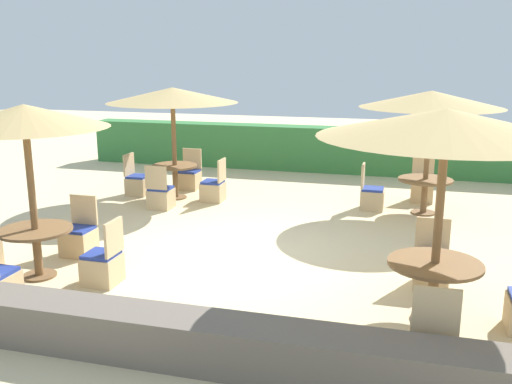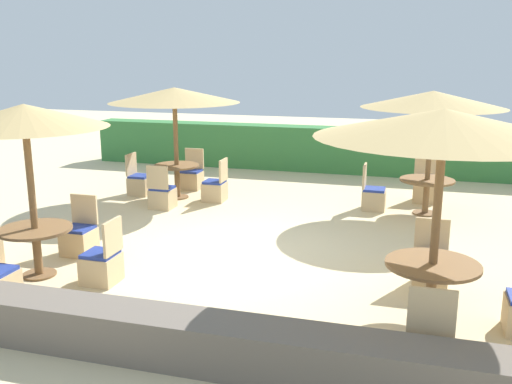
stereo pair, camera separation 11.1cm
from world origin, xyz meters
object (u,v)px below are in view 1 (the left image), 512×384
(patio_chair_back_left_west, at_px, (138,183))
(patio_chair_front_right_north, at_px, (431,269))
(patio_chair_front_right_south, at_px, (432,341))
(patio_chair_front_left_north, at_px, (79,239))
(parasol_front_left, at_px, (24,117))
(patio_chair_back_left_east, at_px, (214,189))
(parasol_back_right, at_px, (431,100))
(round_table_front_left, at_px, (36,240))
(patio_chair_back_left_north, at_px, (190,178))
(patio_chair_front_left_east, at_px, (103,266))
(parasol_front_right, at_px, (446,124))
(patio_chair_back_right_west, at_px, (371,197))
(parasol_back_left, at_px, (172,95))
(round_table_front_right, at_px, (434,274))
(patio_chair_back_left_south, at_px, (161,196))
(patio_chair_back_right_north, at_px, (422,189))
(round_table_back_left, at_px, (175,173))
(round_table_back_right, at_px, (425,186))

(patio_chair_back_left_west, xyz_separation_m, patio_chair_front_right_north, (6.27, -3.72, 0.00))
(patio_chair_front_right_south, bearing_deg, patio_chair_front_left_north, 159.54)
(patio_chair_back_left_west, height_order, parasol_front_left, parasol_front_left)
(patio_chair_back_left_east, distance_m, patio_chair_front_right_north, 5.72)
(parasol_back_right, distance_m, round_table_front_left, 7.47)
(patio_chair_back_left_north, xyz_separation_m, patio_chair_front_left_east, (0.96, -5.65, 0.00))
(parasol_front_left, xyz_separation_m, patio_chair_front_left_north, (0.05, 0.98, -2.02))
(patio_chair_back_left_north, bearing_deg, parasol_front_right, 133.45)
(parasol_front_right, bearing_deg, patio_chair_back_left_north, 133.45)
(patio_chair_back_left_north, bearing_deg, patio_chair_front_left_north, 89.86)
(patio_chair_back_left_north, distance_m, patio_chair_front_left_north, 4.69)
(patio_chair_back_right_west, distance_m, patio_chair_back_left_west, 5.20)
(parasol_back_left, relative_size, round_table_front_right, 2.54)
(parasol_front_right, bearing_deg, patio_chair_front_right_south, -91.38)
(patio_chair_back_left_south, relative_size, round_table_front_right, 0.84)
(patio_chair_back_left_west, distance_m, patio_chair_back_left_south, 1.38)
(parasol_front_left, relative_size, round_table_front_left, 2.41)
(round_table_front_left, bearing_deg, patio_chair_back_left_north, 89.34)
(patio_chair_back_right_north, relative_size, round_table_front_left, 0.91)
(parasol_back_right, height_order, patio_chair_back_left_east, parasol_back_right)
(parasol_back_right, relative_size, patio_chair_front_left_north, 2.94)
(patio_chair_back_left_east, bearing_deg, round_table_back_left, 87.50)
(parasol_back_right, relative_size, patio_chair_front_right_south, 2.94)
(parasol_back_left, xyz_separation_m, patio_chair_front_left_north, (-0.04, -3.78, -1.99))
(parasol_front_right, bearing_deg, patio_chair_front_right_north, 89.52)
(patio_chair_back_left_south, distance_m, parasol_front_left, 4.36)
(patio_chair_back_right_north, bearing_deg, round_table_back_left, 12.16)
(parasol_back_left, xyz_separation_m, patio_chair_front_left_east, (0.94, -4.74, -1.99))
(patio_chair_back_right_west, xyz_separation_m, parasol_front_left, (-4.34, -4.96, 2.02))
(patio_chair_back_left_south, bearing_deg, patio_chair_back_left_north, 92.55)
(patio_chair_back_left_east, bearing_deg, patio_chair_back_right_north, -74.92)
(patio_chair_front_right_south, bearing_deg, parasol_back_right, 90.06)
(round_table_back_left, height_order, patio_chair_front_right_south, patio_chair_front_right_south)
(parasol_front_right, bearing_deg, round_table_back_left, 138.32)
(parasol_back_right, bearing_deg, patio_chair_back_right_west, 177.06)
(parasol_back_right, height_order, patio_chair_back_left_north, parasol_back_right)
(patio_chair_back_right_west, distance_m, patio_chair_front_right_north, 4.01)
(parasol_back_right, height_order, patio_chair_back_right_west, parasol_back_right)
(parasol_front_left, bearing_deg, parasol_back_right, 42.39)
(round_table_back_right, relative_size, patio_chair_back_right_west, 1.14)
(patio_chair_back_left_west, distance_m, patio_chair_front_right_north, 7.29)
(parasol_back_left, xyz_separation_m, patio_chair_back_left_west, (-0.95, 0.05, -1.99))
(patio_chair_back_left_north, xyz_separation_m, round_table_front_right, (5.34, -5.64, 0.33))
(parasol_back_right, height_order, parasol_back_left, parasol_back_right)
(patio_chair_front_left_east, distance_m, round_table_front_right, 4.39)
(patio_chair_front_left_north, height_order, parasol_front_right, parasol_front_right)
(patio_chair_back_right_north, distance_m, patio_chair_back_left_west, 6.29)
(parasol_back_left, xyz_separation_m, patio_chair_front_right_north, (5.32, -3.67, -1.99))
(patio_chair_back_left_east, bearing_deg, round_table_back_right, -87.62)
(patio_chair_back_right_north, bearing_deg, parasol_back_left, 12.16)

